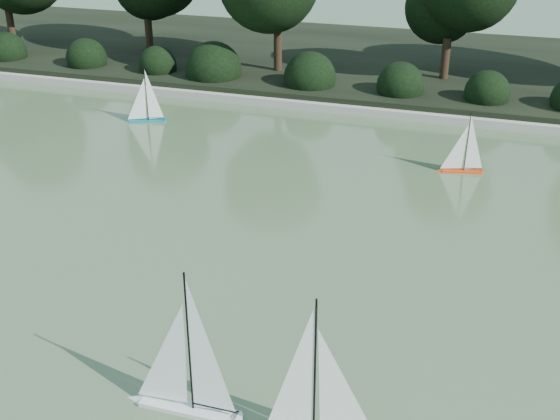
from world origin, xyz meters
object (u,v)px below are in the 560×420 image
at_px(sailboat_white_b, 329,419).
at_px(sailboat_orange, 459,162).
at_px(sailboat_white_a, 178,388).
at_px(sailboat_teal, 143,113).

height_order(sailboat_white_b, sailboat_orange, sailboat_white_b).
relative_size(sailboat_white_a, sailboat_orange, 1.44).
distance_m(sailboat_orange, sailboat_teal, 6.59).
distance_m(sailboat_white_a, sailboat_orange, 7.29).
bearing_deg(sailboat_teal, sailboat_orange, -6.50).
bearing_deg(sailboat_teal, sailboat_white_a, -59.75).
bearing_deg(sailboat_white_b, sailboat_teal, 127.94).
bearing_deg(sailboat_teal, sailboat_white_b, -52.06).
bearing_deg(sailboat_orange, sailboat_white_b, -94.46).
xyz_separation_m(sailboat_orange, sailboat_teal, (-6.55, 0.75, 0.01)).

